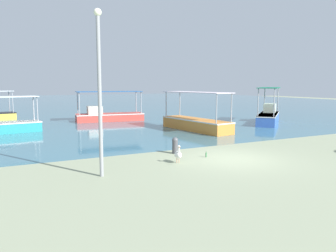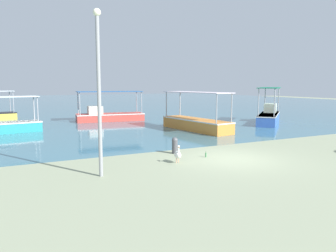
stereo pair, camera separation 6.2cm
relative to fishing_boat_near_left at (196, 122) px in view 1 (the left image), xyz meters
name	(u,v)px [view 1 (the left image)]	position (x,y,z in m)	size (l,w,h in m)	color
ground	(233,159)	(-3.28, -8.72, -0.58)	(120.00, 120.00, 0.00)	gray
harbor_water	(64,103)	(-3.28, 39.28, -0.58)	(110.00, 90.00, 0.00)	#3C6C7F
fishing_boat_near_left	(196,122)	(0.00, 0.00, 0.00)	(2.51, 6.52, 2.80)	orange
fishing_boat_near_right	(268,115)	(7.91, 0.97, 0.10)	(5.49, 5.18, 3.07)	#365EB8
fishing_boat_far_right	(108,115)	(-4.08, 8.76, 0.00)	(6.22, 2.67, 2.71)	#C44237
pelican	(178,154)	(-5.89, -8.28, -0.21)	(0.41, 0.80, 0.80)	#E0997A
lamp_post	(99,85)	(-9.38, -8.85, 2.77)	(0.28, 0.28, 5.98)	gray
mooring_bollard	(175,145)	(-5.12, -6.51, -0.15)	(0.29, 0.29, 0.80)	#47474C
glass_bottle	(206,155)	(-4.19, -7.87, -0.48)	(0.07, 0.07, 0.27)	#3F7F4C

